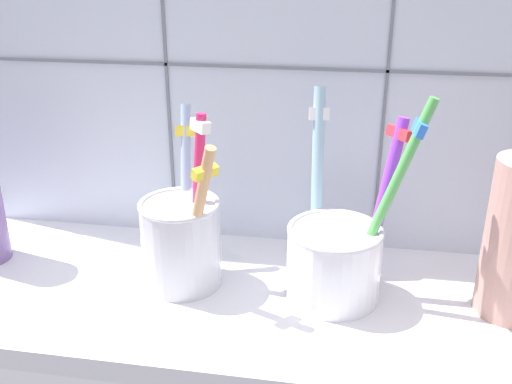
# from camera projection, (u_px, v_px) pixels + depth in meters

# --- Properties ---
(counter_slab) EXTENTS (0.64, 0.22, 0.02)m
(counter_slab) POSITION_uv_depth(u_px,v_px,m) (254.00, 303.00, 0.53)
(counter_slab) COLOR silver
(counter_slab) RESTS_ON ground
(tile_wall_back) EXTENTS (0.64, 0.02, 0.45)m
(tile_wall_back) POSITION_uv_depth(u_px,v_px,m) (275.00, 43.00, 0.55)
(tile_wall_back) COLOR silver
(tile_wall_back) RESTS_ON ground
(toothbrush_cup_left) EXTENTS (0.08, 0.11, 0.16)m
(toothbrush_cup_left) POSITION_uv_depth(u_px,v_px,m) (182.00, 238.00, 0.53)
(toothbrush_cup_left) COLOR silver
(toothbrush_cup_left) RESTS_ON counter_slab
(toothbrush_cup_right) EXTENTS (0.12, 0.11, 0.18)m
(toothbrush_cup_right) POSITION_uv_depth(u_px,v_px,m) (336.00, 254.00, 0.51)
(toothbrush_cup_right) COLOR white
(toothbrush_cup_right) RESTS_ON counter_slab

